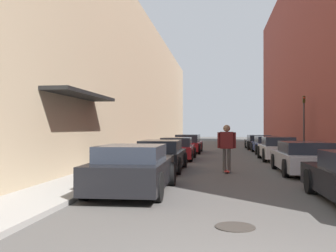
{
  "coord_description": "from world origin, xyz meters",
  "views": [
    {
      "loc": [
        -0.45,
        -3.91,
        1.73
      ],
      "look_at": [
        -2.36,
        9.96,
        1.82
      ],
      "focal_mm": 40.0,
      "sensor_mm": 36.0,
      "label": 1
    }
  ],
  "objects_px": {
    "skateboarder": "(227,143)",
    "parked_car_left_2": "(177,149)",
    "parked_car_right_2": "(278,149)",
    "manhole_cover": "(235,227)",
    "parked_car_right_1": "(303,158)",
    "traffic_light": "(304,118)",
    "parked_car_left_0": "(133,169)",
    "parked_car_left_3": "(188,144)",
    "parked_car_right_3": "(268,145)",
    "parked_car_left_1": "(161,156)",
    "parked_car_right_4": "(259,142)"
  },
  "relations": [
    {
      "from": "parked_car_left_1",
      "to": "parked_car_right_2",
      "type": "relative_size",
      "value": 1.0
    },
    {
      "from": "skateboarder",
      "to": "traffic_light",
      "type": "relative_size",
      "value": 0.5
    },
    {
      "from": "parked_car_left_0",
      "to": "parked_car_right_3",
      "type": "xyz_separation_m",
      "value": [
        5.63,
        16.69,
        -0.05
      ]
    },
    {
      "from": "parked_car_left_3",
      "to": "manhole_cover",
      "type": "relative_size",
      "value": 6.58
    },
    {
      "from": "parked_car_left_2",
      "to": "skateboarder",
      "type": "relative_size",
      "value": 2.23
    },
    {
      "from": "parked_car_right_1",
      "to": "traffic_light",
      "type": "bearing_deg",
      "value": 77.7
    },
    {
      "from": "parked_car_right_2",
      "to": "traffic_light",
      "type": "height_order",
      "value": "traffic_light"
    },
    {
      "from": "parked_car_right_2",
      "to": "skateboarder",
      "type": "height_order",
      "value": "skateboarder"
    },
    {
      "from": "parked_car_left_3",
      "to": "manhole_cover",
      "type": "xyz_separation_m",
      "value": [
        2.47,
        -19.94,
        -0.62
      ]
    },
    {
      "from": "parked_car_right_3",
      "to": "traffic_light",
      "type": "relative_size",
      "value": 1.29
    },
    {
      "from": "parked_car_left_3",
      "to": "parked_car_left_1",
      "type": "bearing_deg",
      "value": -90.87
    },
    {
      "from": "parked_car_left_2",
      "to": "skateboarder",
      "type": "height_order",
      "value": "skateboarder"
    },
    {
      "from": "parked_car_left_2",
      "to": "parked_car_right_3",
      "type": "distance_m",
      "value": 8.13
    },
    {
      "from": "parked_car_left_1",
      "to": "skateboarder",
      "type": "xyz_separation_m",
      "value": [
        2.65,
        -0.34,
        0.55
      ]
    },
    {
      "from": "parked_car_left_1",
      "to": "skateboarder",
      "type": "distance_m",
      "value": 2.73
    },
    {
      "from": "parked_car_left_2",
      "to": "parked_car_right_2",
      "type": "relative_size",
      "value": 1.0
    },
    {
      "from": "parked_car_right_1",
      "to": "parked_car_right_4",
      "type": "distance_m",
      "value": 16.92
    },
    {
      "from": "traffic_light",
      "to": "skateboarder",
      "type": "bearing_deg",
      "value": -115.98
    },
    {
      "from": "manhole_cover",
      "to": "parked_car_right_3",
      "type": "bearing_deg",
      "value": 81.35
    },
    {
      "from": "parked_car_left_2",
      "to": "manhole_cover",
      "type": "height_order",
      "value": "parked_car_left_2"
    },
    {
      "from": "parked_car_left_1",
      "to": "parked_car_right_3",
      "type": "relative_size",
      "value": 0.87
    },
    {
      "from": "parked_car_left_1",
      "to": "parked_car_right_4",
      "type": "distance_m",
      "value": 17.66
    },
    {
      "from": "parked_car_left_0",
      "to": "parked_car_right_1",
      "type": "bearing_deg",
      "value": 42.65
    },
    {
      "from": "parked_car_right_3",
      "to": "traffic_light",
      "type": "height_order",
      "value": "traffic_light"
    },
    {
      "from": "parked_car_right_1",
      "to": "parked_car_left_2",
      "type": "bearing_deg",
      "value": 134.05
    },
    {
      "from": "parked_car_right_3",
      "to": "parked_car_right_4",
      "type": "distance_m",
      "value": 5.33
    },
    {
      "from": "skateboarder",
      "to": "traffic_light",
      "type": "xyz_separation_m",
      "value": [
        5.23,
        10.74,
        1.26
      ]
    },
    {
      "from": "parked_car_left_0",
      "to": "manhole_cover",
      "type": "xyz_separation_m",
      "value": [
        2.59,
        -3.27,
        -0.63
      ]
    },
    {
      "from": "parked_car_left_2",
      "to": "parked_car_right_2",
      "type": "bearing_deg",
      "value": 1.9
    },
    {
      "from": "parked_car_left_3",
      "to": "parked_car_right_4",
      "type": "distance_m",
      "value": 7.63
    },
    {
      "from": "parked_car_left_3",
      "to": "parked_car_right_1",
      "type": "bearing_deg",
      "value": -64.97
    },
    {
      "from": "parked_car_right_2",
      "to": "manhole_cover",
      "type": "xyz_separation_m",
      "value": [
        -2.86,
        -14.29,
        -0.62
      ]
    },
    {
      "from": "parked_car_left_0",
      "to": "parked_car_right_1",
      "type": "distance_m",
      "value": 7.52
    },
    {
      "from": "parked_car_left_1",
      "to": "parked_car_left_2",
      "type": "height_order",
      "value": "parked_car_left_1"
    },
    {
      "from": "parked_car_left_1",
      "to": "parked_car_left_3",
      "type": "relative_size",
      "value": 0.91
    },
    {
      "from": "parked_car_left_1",
      "to": "parked_car_left_0",
      "type": "bearing_deg",
      "value": -89.45
    },
    {
      "from": "parked_car_left_1",
      "to": "parked_car_left_3",
      "type": "xyz_separation_m",
      "value": [
        0.17,
        11.41,
        0.02
      ]
    },
    {
      "from": "skateboarder",
      "to": "parked_car_left_2",
      "type": "bearing_deg",
      "value": 114.01
    },
    {
      "from": "parked_car_right_3",
      "to": "parked_car_left_2",
      "type": "bearing_deg",
      "value": -134.04
    },
    {
      "from": "parked_car_left_1",
      "to": "parked_car_right_4",
      "type": "xyz_separation_m",
      "value": [
        5.62,
        16.75,
        -0.02
      ]
    },
    {
      "from": "skateboarder",
      "to": "parked_car_left_0",
      "type": "bearing_deg",
      "value": -117.82
    },
    {
      "from": "manhole_cover",
      "to": "parked_car_right_1",
      "type": "bearing_deg",
      "value": 70.65
    },
    {
      "from": "skateboarder",
      "to": "parked_car_left_3",
      "type": "bearing_deg",
      "value": 101.93
    },
    {
      "from": "parked_car_left_0",
      "to": "parked_car_right_3",
      "type": "relative_size",
      "value": 0.88
    },
    {
      "from": "parked_car_right_3",
      "to": "manhole_cover",
      "type": "distance_m",
      "value": 20.19
    },
    {
      "from": "parked_car_left_1",
      "to": "traffic_light",
      "type": "height_order",
      "value": "traffic_light"
    },
    {
      "from": "parked_car_left_1",
      "to": "parked_car_right_2",
      "type": "xyz_separation_m",
      "value": [
        5.5,
        5.75,
        0.02
      ]
    },
    {
      "from": "parked_car_left_0",
      "to": "parked_car_left_2",
      "type": "height_order",
      "value": "parked_car_left_0"
    },
    {
      "from": "parked_car_left_2",
      "to": "parked_car_left_3",
      "type": "distance_m",
      "value": 5.84
    },
    {
      "from": "parked_car_right_4",
      "to": "skateboarder",
      "type": "xyz_separation_m",
      "value": [
        -2.96,
        -17.08,
        0.57
      ]
    }
  ]
}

